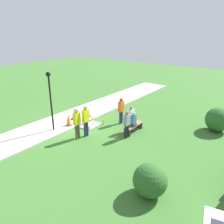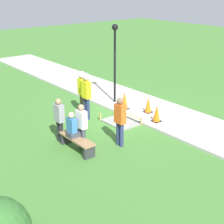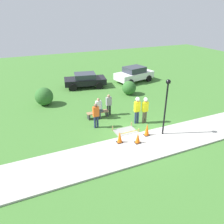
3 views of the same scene
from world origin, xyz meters
name	(u,v)px [view 2 (image 2 of 3)]	position (x,y,z in m)	size (l,w,h in m)	color
ground_plane	(118,114)	(0.00, 0.00, 0.00)	(60.00, 60.00, 0.00)	#3D702D
sidewalk	(141,106)	(0.00, -1.37, 0.05)	(28.00, 2.75, 0.10)	#ADAAA3
wet_concrete_patch	(120,122)	(-0.80, 0.56, 0.04)	(1.45, 1.03, 0.33)	gray
traffic_cone_near_patch	(157,113)	(-1.75, -0.53, 0.45)	(0.34, 0.34, 0.70)	black
traffic_cone_far_patch	(148,105)	(-0.80, -1.00, 0.43)	(0.34, 0.34, 0.67)	black
traffic_cone_sidewalk_edge	(125,100)	(0.15, -0.48, 0.50)	(0.34, 0.34, 0.80)	black
park_bench	(77,142)	(-1.72, 3.25, 0.32)	(1.61, 0.44, 0.46)	#2D2D33
person_seated_on_bench	(73,127)	(-1.56, 3.30, 0.81)	(0.36, 0.44, 0.89)	#383D47
worker_supervisor	(82,89)	(0.98, 1.17, 1.15)	(0.40, 0.27, 1.90)	brown
worker_assistant	(86,91)	(0.45, 1.33, 1.20)	(0.40, 0.28, 1.96)	navy
bystander_in_orange_shirt	(120,119)	(-2.34, 1.88, 1.00)	(0.40, 0.23, 1.76)	navy
bystander_in_gray_shirt	(82,124)	(-1.73, 3.04, 0.90)	(0.40, 0.22, 1.61)	#383D47
bystander_in_white_shirt	(59,118)	(-0.80, 3.35, 0.92)	(0.40, 0.22, 1.63)	black
lamppost_near	(115,52)	(1.16, -0.74, 2.46)	(0.28, 0.28, 3.56)	black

